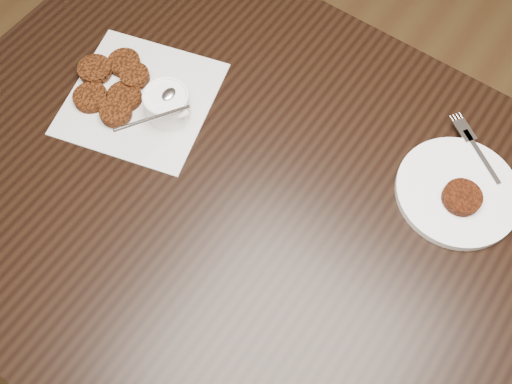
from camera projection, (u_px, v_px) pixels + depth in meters
floor at (276, 348)px, 1.63m from camera, size 4.00×4.00×0.00m
table at (286, 288)px, 1.32m from camera, size 1.48×0.95×0.75m
napkin at (141, 99)px, 1.10m from camera, size 0.34×0.34×0.00m
sauce_ramekin at (165, 95)px, 1.03m from camera, size 0.13×0.13×0.12m
patty_cluster at (116, 88)px, 1.10m from camera, size 0.28×0.28×0.02m
plate_with_patty at (459, 190)px, 1.00m from camera, size 0.30×0.30×0.03m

